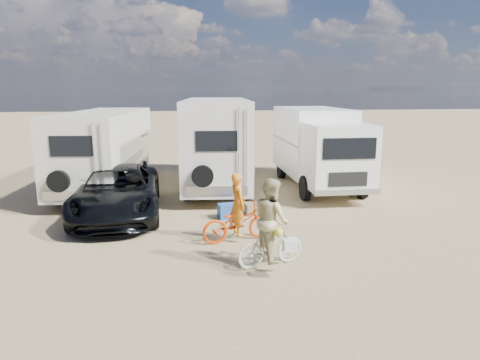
{
  "coord_description": "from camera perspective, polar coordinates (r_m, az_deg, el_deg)",
  "views": [
    {
      "loc": [
        -1.5,
        -9.89,
        3.96
      ],
      "look_at": [
        0.06,
        2.28,
        1.3
      ],
      "focal_mm": 31.42,
      "sensor_mm": 36.0,
      "label": 1
    }
  ],
  "objects": [
    {
      "name": "rv_main",
      "position": [
        17.18,
        -3.15,
        4.93
      ],
      "size": [
        2.99,
        7.51,
        3.57
      ],
      "primitive_type": null,
      "rotation": [
        0.0,
        0.0,
        -0.08
      ],
      "color": "white",
      "rests_on": "ground"
    },
    {
      "name": "cooler",
      "position": [
        13.18,
        -1.73,
        -4.24
      ],
      "size": [
        0.63,
        0.51,
        0.45
      ],
      "primitive_type": "cube",
      "rotation": [
        0.0,
        0.0,
        0.2
      ],
      "color": "#254D94",
      "rests_on": "ground"
    },
    {
      "name": "rv_left",
      "position": [
        17.42,
        -17.86,
        3.7
      ],
      "size": [
        2.98,
        7.46,
        3.1
      ],
      "primitive_type": null,
      "rotation": [
        0.0,
        0.0,
        -0.08
      ],
      "color": "#ECEACF",
      "rests_on": "ground"
    },
    {
      "name": "rider_man",
      "position": [
        11.05,
        -0.3,
        -4.2
      ],
      "size": [
        0.53,
        0.68,
        1.66
      ],
      "primitive_type": "imported",
      "rotation": [
        0.0,
        0.0,
        1.81
      ],
      "color": "orange",
      "rests_on": "ground"
    },
    {
      "name": "box_truck",
      "position": [
        17.35,
        10.62,
        4.17
      ],
      "size": [
        2.43,
        6.54,
        3.18
      ],
      "primitive_type": null,
      "rotation": [
        0.0,
        0.0,
        -0.0
      ],
      "color": "white",
      "rests_on": "ground"
    },
    {
      "name": "dark_suv",
      "position": [
        13.91,
        -16.27,
        -1.51
      ],
      "size": [
        2.88,
        5.7,
        1.54
      ],
      "primitive_type": "imported",
      "rotation": [
        0.0,
        0.0,
        0.06
      ],
      "color": "black",
      "rests_on": "ground"
    },
    {
      "name": "bike_parked",
      "position": [
        16.29,
        13.14,
        -0.69
      ],
      "size": [
        1.63,
        1.15,
        0.81
      ],
      "primitive_type": "imported",
      "rotation": [
        0.0,
        0.0,
        1.12
      ],
      "color": "#292C29",
      "rests_on": "ground"
    },
    {
      "name": "bike_woman",
      "position": [
        9.64,
        4.19,
        -8.88
      ],
      "size": [
        1.69,
        0.9,
        0.98
      ],
      "primitive_type": "imported",
      "rotation": [
        0.0,
        0.0,
        1.85
      ],
      "color": "#B1BAA1",
      "rests_on": "ground"
    },
    {
      "name": "bike_man",
      "position": [
        11.15,
        -0.3,
        -5.78
      ],
      "size": [
        2.05,
        1.12,
        1.02
      ],
      "primitive_type": "imported",
      "rotation": [
        0.0,
        0.0,
        1.81
      ],
      "color": "#C63602",
      "rests_on": "ground"
    },
    {
      "name": "rider_woman",
      "position": [
        9.49,
        4.23,
        -6.36
      ],
      "size": [
        0.94,
        1.07,
        1.88
      ],
      "primitive_type": "imported",
      "rotation": [
        0.0,
        0.0,
        1.85
      ],
      "color": "tan",
      "rests_on": "ground"
    },
    {
      "name": "ground",
      "position": [
        10.75,
        1.24,
        -9.37
      ],
      "size": [
        140.0,
        140.0,
        0.0
      ],
      "primitive_type": "plane",
      "color": "tan",
      "rests_on": "ground"
    },
    {
      "name": "crate",
      "position": [
        13.59,
        1.6,
        -3.94
      ],
      "size": [
        0.51,
        0.51,
        0.35
      ],
      "primitive_type": "cube",
      "rotation": [
        0.0,
        0.0,
        0.18
      ],
      "color": "#826345",
      "rests_on": "ground"
    }
  ]
}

